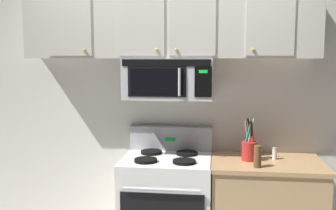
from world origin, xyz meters
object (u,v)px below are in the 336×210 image
(utensil_crock_red, at_px, (249,148))
(pepper_mill, at_px, (257,157))
(stove_range, at_px, (167,206))
(salt_shaker, at_px, (275,154))
(over_range_microwave, at_px, (169,79))

(utensil_crock_red, bearing_deg, pepper_mill, -77.33)
(stove_range, distance_m, utensil_crock_red, 0.88)
(salt_shaker, bearing_deg, pepper_mill, -122.68)
(salt_shaker, height_order, pepper_mill, pepper_mill)
(over_range_microwave, bearing_deg, stove_range, -89.86)
(over_range_microwave, height_order, pepper_mill, over_range_microwave)
(over_range_microwave, distance_m, salt_shaker, 1.11)
(stove_range, distance_m, over_range_microwave, 1.11)
(stove_range, distance_m, salt_shaker, 1.03)
(utensil_crock_red, xyz_separation_m, pepper_mill, (0.05, -0.21, -0.01))
(stove_range, height_order, over_range_microwave, over_range_microwave)
(stove_range, xyz_separation_m, over_range_microwave, (-0.00, 0.12, 1.11))
(over_range_microwave, height_order, salt_shaker, over_range_microwave)
(stove_range, bearing_deg, salt_shaker, 4.09)
(stove_range, bearing_deg, utensil_crock_red, 0.57)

